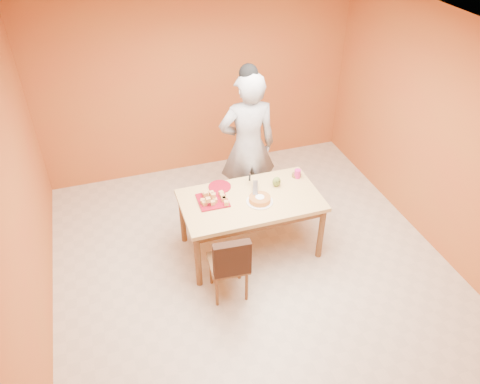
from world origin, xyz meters
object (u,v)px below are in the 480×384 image
object	(u,v)px
pastry_platter	(213,200)
magenta_glass	(297,174)
person	(248,147)
red_dinner_plate	(220,187)
dining_chair	(229,263)
checker_tin	(296,175)
sponge_cake	(260,199)
egg_ornament	(277,182)
dining_table	(251,205)

from	to	relation	value
pastry_platter	magenta_glass	bearing A→B (deg)	7.13
person	red_dinner_plate	distance (m)	0.68
dining_chair	magenta_glass	bearing A→B (deg)	41.05
checker_tin	dining_chair	bearing A→B (deg)	-142.60
person	sponge_cake	size ratio (longest dim) A/B	8.04
dining_chair	sponge_cake	bearing A→B (deg)	48.96
person	sponge_cake	xyz separation A→B (m)	(-0.14, -0.83, -0.19)
person	sponge_cake	bearing A→B (deg)	85.23
dining_chair	egg_ornament	distance (m)	1.17
person	red_dinner_plate	size ratio (longest dim) A/B	7.42
checker_tin	dining_table	bearing A→B (deg)	-159.30
dining_table	pastry_platter	world-z (taller)	pastry_platter
dining_table	checker_tin	world-z (taller)	checker_tin
sponge_cake	person	bearing A→B (deg)	80.58
dining_table	magenta_glass	xyz separation A→B (m)	(0.68, 0.23, 0.15)
sponge_cake	dining_table	bearing A→B (deg)	130.45
person	pastry_platter	distance (m)	0.94
person	magenta_glass	xyz separation A→B (m)	(0.47, -0.51, -0.18)
person	sponge_cake	world-z (taller)	person
dining_chair	pastry_platter	xyz separation A→B (m)	(0.03, 0.70, 0.31)
pastry_platter	egg_ornament	distance (m)	0.80
person	sponge_cake	distance (m)	0.86
egg_ornament	magenta_glass	distance (m)	0.32
person	red_dinner_plate	world-z (taller)	person
person	pastry_platter	world-z (taller)	person
dining_table	person	bearing A→B (deg)	73.91
sponge_cake	dining_chair	bearing A→B (deg)	-135.53
pastry_platter	magenta_glass	size ratio (longest dim) A/B	3.06
sponge_cake	checker_tin	xyz separation A→B (m)	(0.60, 0.35, -0.02)
sponge_cake	checker_tin	world-z (taller)	sponge_cake
dining_table	red_dinner_plate	xyz separation A→B (m)	(-0.28, 0.33, 0.10)
pastry_platter	egg_ornament	size ratio (longest dim) A/B	2.62
dining_chair	red_dinner_plate	world-z (taller)	dining_chair
sponge_cake	magenta_glass	distance (m)	0.68
red_dinner_plate	magenta_glass	bearing A→B (deg)	-5.81
person	checker_tin	size ratio (longest dim) A/B	17.47
person	magenta_glass	size ratio (longest dim) A/B	18.10
pastry_platter	checker_tin	world-z (taller)	checker_tin
checker_tin	pastry_platter	bearing A→B (deg)	-171.54
dining_chair	checker_tin	world-z (taller)	dining_chair
dining_table	magenta_glass	bearing A→B (deg)	18.75
dining_chair	checker_tin	xyz separation A→B (m)	(1.14, 0.87, 0.32)
person	checker_tin	distance (m)	0.71
pastry_platter	magenta_glass	world-z (taller)	magenta_glass
dining_table	checker_tin	bearing A→B (deg)	20.70
dining_chair	magenta_glass	world-z (taller)	dining_chair
checker_tin	sponge_cake	bearing A→B (deg)	-150.18
person	pastry_platter	size ratio (longest dim) A/B	5.91
red_dinner_plate	sponge_cake	bearing A→B (deg)	-49.90
egg_ornament	person	bearing A→B (deg)	127.27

